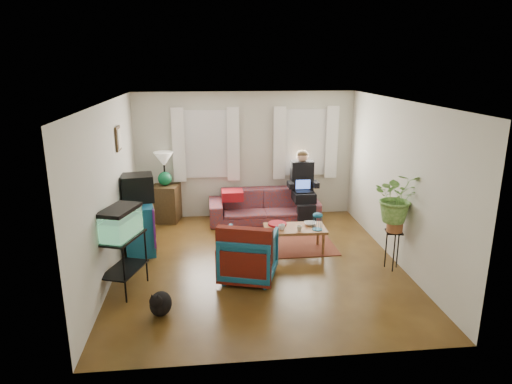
{
  "coord_description": "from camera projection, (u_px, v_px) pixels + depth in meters",
  "views": [
    {
      "loc": [
        -0.77,
        -6.77,
        3.15
      ],
      "look_at": [
        0.0,
        0.4,
        1.1
      ],
      "focal_mm": 32.0,
      "sensor_mm": 36.0,
      "label": 1
    }
  ],
  "objects": [
    {
      "name": "window_right",
      "position": [
        305.0,
        142.0,
        9.49
      ],
      "size": [
        1.08,
        0.04,
        1.38
      ],
      "primitive_type": "cube",
      "color": "white",
      "rests_on": "wall_back"
    },
    {
      "name": "cup_b",
      "position": [
        299.0,
        228.0,
        7.64
      ],
      "size": [
        0.1,
        0.1,
        0.09
      ],
      "primitive_type": "imported",
      "rotation": [
        0.0,
        0.0,
        -0.03
      ],
      "color": "beige",
      "rests_on": "coffee_table"
    },
    {
      "name": "dresser",
      "position": [
        139.0,
        226.0,
        7.89
      ],
      "size": [
        0.63,
        1.02,
        0.86
      ],
      "primitive_type": "cube",
      "rotation": [
        0.0,
        0.0,
        0.17
      ],
      "color": "#115768",
      "rests_on": "floor"
    },
    {
      "name": "wall_right",
      "position": [
        398.0,
        183.0,
        7.29
      ],
      "size": [
        0.01,
        5.0,
        2.6
      ],
      "primitive_type": "cube",
      "color": "silver",
      "rests_on": "floor"
    },
    {
      "name": "ceiling",
      "position": [
        259.0,
        101.0,
        6.71
      ],
      "size": [
        4.5,
        5.0,
        0.01
      ],
      "primitive_type": "cube",
      "color": "white",
      "rests_on": "wall_back"
    },
    {
      "name": "picture_frame",
      "position": [
        119.0,
        139.0,
        7.47
      ],
      "size": [
        0.04,
        0.32,
        0.4
      ],
      "primitive_type": "cube",
      "color": "#3D2616",
      "rests_on": "wall_left"
    },
    {
      "name": "armchair",
      "position": [
        249.0,
        253.0,
        6.83
      ],
      "size": [
        0.97,
        0.94,
        0.81
      ],
      "primitive_type": "imported",
      "rotation": [
        0.0,
        0.0,
        2.84
      ],
      "color": "#125D6E",
      "rests_on": "floor"
    },
    {
      "name": "bowl",
      "position": [
        310.0,
        224.0,
        7.91
      ],
      "size": [
        0.21,
        0.21,
        0.05
      ],
      "primitive_type": "imported",
      "rotation": [
        0.0,
        0.0,
        -0.03
      ],
      "color": "white",
      "rests_on": "coffee_table"
    },
    {
      "name": "black_cat",
      "position": [
        161.0,
        301.0,
        5.88
      ],
      "size": [
        0.37,
        0.49,
        0.37
      ],
      "primitive_type": "ellipsoid",
      "rotation": [
        0.0,
        0.0,
        -0.21
      ],
      "color": "black",
      "rests_on": "floor"
    },
    {
      "name": "aquarium_stand",
      "position": [
        124.0,
        264.0,
        6.45
      ],
      "size": [
        0.63,
        0.83,
        0.82
      ],
      "primitive_type": "cube",
      "rotation": [
        0.0,
        0.0,
        -0.33
      ],
      "color": "black",
      "rests_on": "floor"
    },
    {
      "name": "area_rug",
      "position": [
        276.0,
        241.0,
        8.36
      ],
      "size": [
        2.03,
        1.63,
        0.01
      ],
      "primitive_type": "cube",
      "rotation": [
        0.0,
        0.0,
        0.02
      ],
      "color": "brown",
      "rests_on": "floor"
    },
    {
      "name": "side_table",
      "position": [
        166.0,
        203.0,
        9.34
      ],
      "size": [
        0.61,
        0.61,
        0.76
      ],
      "primitive_type": "cube",
      "rotation": [
        0.0,
        0.0,
        -0.2
      ],
      "color": "#3C2516",
      "rests_on": "floor"
    },
    {
      "name": "crt_tv",
      "position": [
        137.0,
        188.0,
        7.81
      ],
      "size": [
        0.6,
        0.56,
        0.46
      ],
      "primitive_type": "cube",
      "rotation": [
        0.0,
        0.0,
        0.17
      ],
      "color": "black",
      "rests_on": "dresser"
    },
    {
      "name": "snack_tray",
      "position": [
        277.0,
        224.0,
        7.92
      ],
      "size": [
        0.33,
        0.33,
        0.04
      ],
      "primitive_type": "cylinder",
      "rotation": [
        0.0,
        0.0,
        -0.03
      ],
      "color": "#B21414",
      "rests_on": "coffee_table"
    },
    {
      "name": "curtains_right",
      "position": [
        306.0,
        143.0,
        9.42
      ],
      "size": [
        1.36,
        0.06,
        1.5
      ],
      "primitive_type": "cube",
      "color": "white",
      "rests_on": "wall_back"
    },
    {
      "name": "seated_person",
      "position": [
        303.0,
        189.0,
        9.31
      ],
      "size": [
        0.56,
        0.68,
        1.32
      ],
      "primitive_type": null,
      "rotation": [
        0.0,
        0.0,
        0.0
      ],
      "color": "black",
      "rests_on": "sofa"
    },
    {
      "name": "floor",
      "position": [
        259.0,
        264.0,
        7.42
      ],
      "size": [
        4.5,
        5.0,
        0.01
      ],
      "primitive_type": "cube",
      "color": "#4F2B14",
      "rests_on": "ground"
    },
    {
      "name": "window_left",
      "position": [
        206.0,
        144.0,
        9.28
      ],
      "size": [
        1.08,
        0.04,
        1.38
      ],
      "primitive_type": "cube",
      "color": "white",
      "rests_on": "wall_back"
    },
    {
      "name": "coffee_table",
      "position": [
        295.0,
        239.0,
        7.87
      ],
      "size": [
        1.06,
        0.6,
        0.43
      ],
      "primitive_type": "cube",
      "rotation": [
        0.0,
        0.0,
        -0.03
      ],
      "color": "brown",
      "rests_on": "floor"
    },
    {
      "name": "table_lamp",
      "position": [
        164.0,
        170.0,
        9.15
      ],
      "size": [
        0.46,
        0.46,
        0.69
      ],
      "primitive_type": null,
      "rotation": [
        0.0,
        0.0,
        -0.2
      ],
      "color": "white",
      "rests_on": "side_table"
    },
    {
      "name": "plant_stand",
      "position": [
        392.0,
        250.0,
        7.16
      ],
      "size": [
        0.31,
        0.31,
        0.63
      ],
      "primitive_type": "cube",
      "rotation": [
        0.0,
        0.0,
        -0.2
      ],
      "color": "black",
      "rests_on": "floor"
    },
    {
      "name": "aquarium",
      "position": [
        120.0,
        222.0,
        6.28
      ],
      "size": [
        0.56,
        0.75,
        0.43
      ],
      "primitive_type": "cube",
      "rotation": [
        0.0,
        0.0,
        -0.33
      ],
      "color": "#7FD899",
      "rests_on": "aquarium_stand"
    },
    {
      "name": "potted_plant",
      "position": [
        397.0,
        205.0,
        6.95
      ],
      "size": [
        0.82,
        0.75,
        0.8
      ],
      "primitive_type": "imported",
      "rotation": [
        0.0,
        0.0,
        -0.2
      ],
      "color": "#599947",
      "rests_on": "plant_stand"
    },
    {
      "name": "wall_left",
      "position": [
        110.0,
        191.0,
        6.83
      ],
      "size": [
        0.01,
        5.0,
        2.6
      ],
      "primitive_type": "cube",
      "color": "silver",
      "rests_on": "floor"
    },
    {
      "name": "curtains_left",
      "position": [
        206.0,
        145.0,
        9.21
      ],
      "size": [
        1.36,
        0.06,
        1.5
      ],
      "primitive_type": "cube",
      "color": "white",
      "rests_on": "wall_back"
    },
    {
      "name": "cup_a",
      "position": [
        282.0,
        227.0,
        7.69
      ],
      "size": [
        0.12,
        0.12,
        0.09
      ],
      "primitive_type": "imported",
      "rotation": [
        0.0,
        0.0,
        -0.03
      ],
      "color": "white",
      "rests_on": "coffee_table"
    },
    {
      "name": "wall_front",
      "position": [
        286.0,
        250.0,
        4.67
      ],
      "size": [
        4.5,
        0.01,
        2.6
      ],
      "primitive_type": "cube",
      "color": "silver",
      "rests_on": "floor"
    },
    {
      "name": "birdcage",
      "position": [
        318.0,
        221.0,
        7.66
      ],
      "size": [
        0.18,
        0.18,
        0.3
      ],
      "primitive_type": null,
      "rotation": [
        0.0,
        0.0,
        -0.03
      ],
      "color": "#115B6B",
      "rests_on": "coffee_table"
    },
    {
      "name": "sofa",
      "position": [
        264.0,
        201.0,
        9.29
      ],
      "size": [
        2.22,
        0.88,
        0.87
      ],
      "primitive_type": "imported",
      "rotation": [
        0.0,
        0.0,
        0.0
      ],
      "color": "brown",
      "rests_on": "floor"
    },
    {
      "name": "serape_throw",
      "position": [
        244.0,
        251.0,
        6.49
      ],
      "size": [
        0.83,
        0.42,
        0.67
      ],
      "primitive_type": "cube",
      "rotation": [
        0.0,
        0.0,
        -0.3
      ],
      "color": "#9E0A0A",
      "rests_on": "armchair"
    },
    {
      "name": "wall_back",
      "position": [
        245.0,
        155.0,
        9.45
      ],
      "size": [
        4.5,
        0.01,
        2.6
      ],
      "primitive_type": "cube",
      "color": "silver",
      "rests_on": "floor"
    }
  ]
}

